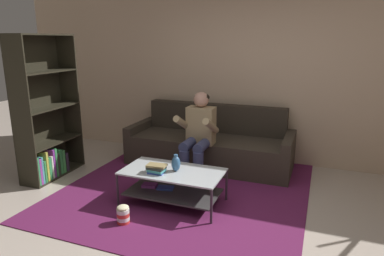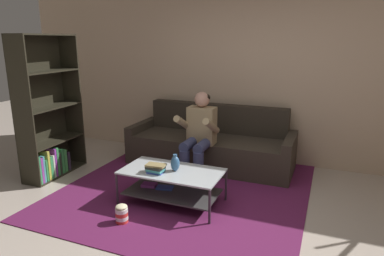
{
  "view_description": "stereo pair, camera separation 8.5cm",
  "coord_description": "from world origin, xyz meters",
  "views": [
    {
      "loc": [
        0.99,
        -2.86,
        1.88
      ],
      "look_at": [
        -0.49,
        0.99,
        0.81
      ],
      "focal_mm": 32.0,
      "sensor_mm": 36.0,
      "label": 1
    },
    {
      "loc": [
        1.07,
        -2.83,
        1.88
      ],
      "look_at": [
        -0.49,
        0.99,
        0.81
      ],
      "focal_mm": 32.0,
      "sensor_mm": 36.0,
      "label": 2
    }
  ],
  "objects": [
    {
      "name": "couch",
      "position": [
        -0.56,
        1.93,
        0.3
      ],
      "size": [
        2.47,
        0.88,
        0.9
      ],
      "color": "#362E25",
      "rests_on": "ground"
    },
    {
      "name": "vase",
      "position": [
        -0.51,
        0.52,
        0.5
      ],
      "size": [
        0.1,
        0.1,
        0.2
      ],
      "color": "#325D89",
      "rests_on": "coffee_table"
    },
    {
      "name": "back_partition",
      "position": [
        0.0,
        2.46,
        1.45
      ],
      "size": [
        8.4,
        0.12,
        2.9
      ],
      "primitive_type": "cube",
      "color": "#C9AB8E",
      "rests_on": "ground"
    },
    {
      "name": "area_rug",
      "position": [
        -0.55,
        1.09,
        0.01
      ],
      "size": [
        3.0,
        3.36,
        0.01
      ],
      "color": "#601C49",
      "rests_on": "ground"
    },
    {
      "name": "book_stack",
      "position": [
        -0.69,
        0.38,
        0.46
      ],
      "size": [
        0.23,
        0.16,
        0.1
      ],
      "color": "#3751BA",
      "rests_on": "coffee_table"
    },
    {
      "name": "bookshelf",
      "position": [
        -2.55,
        0.68,
        0.73
      ],
      "size": [
        0.37,
        0.98,
        1.95
      ],
      "color": "black",
      "rests_on": "ground"
    },
    {
      "name": "person_seated_center",
      "position": [
        -0.56,
        1.4,
        0.66
      ],
      "size": [
        0.5,
        0.58,
        1.19
      ],
      "color": "#3A3E65",
      "rests_on": "ground"
    },
    {
      "name": "coffee_table",
      "position": [
        -0.56,
        0.52,
        0.27
      ],
      "size": [
        1.16,
        0.62,
        0.41
      ],
      "color": "#B2B9BF",
      "rests_on": "ground"
    },
    {
      "name": "popcorn_tub",
      "position": [
        -0.85,
        -0.1,
        0.1
      ],
      "size": [
        0.13,
        0.13,
        0.21
      ],
      "color": "red",
      "rests_on": "ground"
    },
    {
      "name": "ground",
      "position": [
        0.0,
        0.0,
        0.0
      ],
      "size": [
        16.8,
        16.8,
        0.0
      ],
      "primitive_type": "plane",
      "color": "#BAAB9C"
    }
  ]
}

